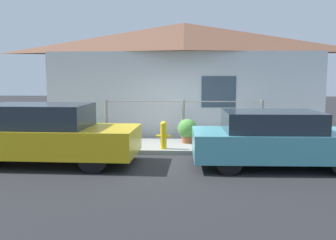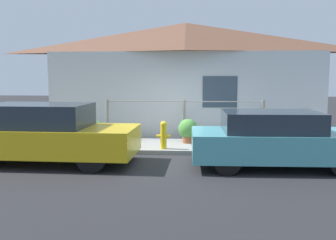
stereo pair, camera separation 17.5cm
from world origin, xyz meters
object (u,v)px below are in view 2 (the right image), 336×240
object	(u,v)px
car_left	(44,134)
fire_hydrant	(164,134)
car_right	(275,139)
potted_plant_by_fence	(99,130)
potted_plant_corner	(265,134)
potted_plant_near_hydrant	(188,130)

from	to	relation	value
car_left	fire_hydrant	bearing A→B (deg)	28.96
car_left	car_right	xyz separation A→B (m)	(5.41, -0.00, -0.07)
fire_hydrant	potted_plant_by_fence	distance (m)	2.50
potted_plant_corner	fire_hydrant	bearing A→B (deg)	-157.20
car_left	potted_plant_near_hydrant	bearing A→B (deg)	36.54
potted_plant_near_hydrant	fire_hydrant	bearing A→B (deg)	-124.07
car_right	potted_plant_by_fence	size ratio (longest dim) A/B	6.78
car_left	potted_plant_by_fence	world-z (taller)	car_left
car_left	potted_plant_by_fence	size ratio (longest dim) A/B	7.52
potted_plant_near_hydrant	potted_plant_by_fence	size ratio (longest dim) A/B	1.24
potted_plant_near_hydrant	potted_plant_by_fence	distance (m)	2.80
potted_plant_by_fence	potted_plant_corner	world-z (taller)	potted_plant_by_fence
fire_hydrant	potted_plant_near_hydrant	distance (m)	1.15
potted_plant_by_fence	car_right	bearing A→B (deg)	-29.62
fire_hydrant	potted_plant_near_hydrant	world-z (taller)	fire_hydrant
car_right	potted_plant_near_hydrant	bearing A→B (deg)	129.16
potted_plant_near_hydrant	potted_plant_corner	size ratio (longest dim) A/B	1.57
car_left	fire_hydrant	distance (m)	3.09
fire_hydrant	potted_plant_near_hydrant	size ratio (longest dim) A/B	1.06
car_left	car_right	bearing A→B (deg)	1.35
car_left	fire_hydrant	xyz separation A→B (m)	(2.73, 1.43, -0.21)
car_left	potted_plant_by_fence	bearing A→B (deg)	78.96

